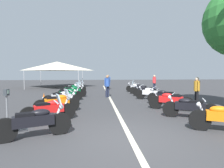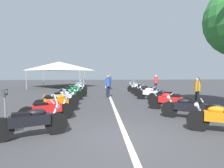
# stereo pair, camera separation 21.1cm
# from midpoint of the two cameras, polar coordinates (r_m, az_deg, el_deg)

# --- Properties ---
(ground_plane) EXTENTS (80.00, 80.00, 0.00)m
(ground_plane) POSITION_cam_midpoint_polar(r_m,az_deg,el_deg) (5.17, 6.11, -17.39)
(ground_plane) COLOR #38383A
(lane_centre_stripe) EXTENTS (26.02, 0.16, 0.01)m
(lane_centre_stripe) POSITION_cam_midpoint_polar(r_m,az_deg,el_deg) (11.84, 0.30, -5.29)
(lane_centre_stripe) COLOR beige
(lane_centre_stripe) RESTS_ON ground_plane
(motorcycle_left_row_0) EXTENTS (0.99, 1.98, 1.22)m
(motorcycle_left_row_0) POSITION_cam_midpoint_polar(r_m,az_deg,el_deg) (5.62, -23.37, -10.89)
(motorcycle_left_row_0) COLOR black
(motorcycle_left_row_0) RESTS_ON ground_plane
(motorcycle_left_row_1) EXTENTS (1.09, 1.88, 1.21)m
(motorcycle_left_row_1) POSITION_cam_midpoint_polar(r_m,az_deg,el_deg) (7.22, -18.99, -7.61)
(motorcycle_left_row_1) COLOR black
(motorcycle_left_row_1) RESTS_ON ground_plane
(motorcycle_left_row_2) EXTENTS (0.93, 2.02, 1.00)m
(motorcycle_left_row_2) POSITION_cam_midpoint_polar(r_m,az_deg,el_deg) (8.78, -16.61, -5.64)
(motorcycle_left_row_2) COLOR black
(motorcycle_left_row_2) RESTS_ON ground_plane
(motorcycle_left_row_3) EXTENTS (0.81, 1.99, 0.99)m
(motorcycle_left_row_3) POSITION_cam_midpoint_polar(r_m,az_deg,el_deg) (10.42, -15.24, -4.19)
(motorcycle_left_row_3) COLOR black
(motorcycle_left_row_3) RESTS_ON ground_plane
(motorcycle_left_row_4) EXTENTS (1.10, 1.84, 1.20)m
(motorcycle_left_row_4) POSITION_cam_midpoint_polar(r_m,az_deg,el_deg) (11.95, -13.24, -3.09)
(motorcycle_left_row_4) COLOR black
(motorcycle_left_row_4) RESTS_ON ground_plane
(motorcycle_left_row_5) EXTENTS (1.10, 2.03, 0.99)m
(motorcycle_left_row_5) POSITION_cam_midpoint_polar(r_m,az_deg,el_deg) (13.50, -11.85, -2.32)
(motorcycle_left_row_5) COLOR black
(motorcycle_left_row_5) RESTS_ON ground_plane
(motorcycle_left_row_6) EXTENTS (1.12, 1.86, 1.20)m
(motorcycle_left_row_6) POSITION_cam_midpoint_polar(r_m,az_deg,el_deg) (15.14, -11.95, -1.64)
(motorcycle_left_row_6) COLOR black
(motorcycle_left_row_6) RESTS_ON ground_plane
(motorcycle_left_row_7) EXTENTS (0.85, 2.07, 1.22)m
(motorcycle_left_row_7) POSITION_cam_midpoint_polar(r_m,az_deg,el_deg) (16.68, -11.03, -1.11)
(motorcycle_left_row_7) COLOR black
(motorcycle_left_row_7) RESTS_ON ground_plane
(motorcycle_right_row_0) EXTENTS (1.05, 1.95, 1.01)m
(motorcycle_right_row_0) POSITION_cam_midpoint_polar(r_m,az_deg,el_deg) (6.52, 32.69, -9.24)
(motorcycle_right_row_0) COLOR black
(motorcycle_right_row_0) RESTS_ON ground_plane
(motorcycle_right_row_1) EXTENTS (1.20, 1.91, 1.01)m
(motorcycle_right_row_1) POSITION_cam_midpoint_polar(r_m,az_deg,el_deg) (7.80, 23.91, -6.92)
(motorcycle_right_row_1) COLOR black
(motorcycle_right_row_1) RESTS_ON ground_plane
(motorcycle_right_row_2) EXTENTS (1.13, 2.01, 1.02)m
(motorcycle_right_row_2) POSITION_cam_midpoint_polar(r_m,az_deg,el_deg) (9.32, 18.67, -5.05)
(motorcycle_right_row_2) COLOR black
(motorcycle_right_row_2) RESTS_ON ground_plane
(motorcycle_right_row_3) EXTENTS (1.24, 1.78, 1.01)m
(motorcycle_right_row_3) POSITION_cam_midpoint_polar(r_m,az_deg,el_deg) (10.75, 17.01, -3.91)
(motorcycle_right_row_3) COLOR black
(motorcycle_right_row_3) RESTS_ON ground_plane
(motorcycle_right_row_4) EXTENTS (1.28, 1.89, 1.00)m
(motorcycle_right_row_4) POSITION_cam_midpoint_polar(r_m,az_deg,el_deg) (12.36, 12.91, -2.87)
(motorcycle_right_row_4) COLOR black
(motorcycle_right_row_4) RESTS_ON ground_plane
(motorcycle_right_row_5) EXTENTS (1.22, 1.77, 0.99)m
(motorcycle_right_row_5) POSITION_cam_midpoint_polar(r_m,az_deg,el_deg) (13.89, 11.16, -2.15)
(motorcycle_right_row_5) COLOR black
(motorcycle_right_row_5) RESTS_ON ground_plane
(motorcycle_right_row_6) EXTENTS (1.04, 1.85, 1.19)m
(motorcycle_right_row_6) POSITION_cam_midpoint_polar(r_m,az_deg,el_deg) (15.42, 9.79, -1.54)
(motorcycle_right_row_6) COLOR black
(motorcycle_right_row_6) RESTS_ON ground_plane
(motorcycle_right_row_7) EXTENTS (1.03, 1.83, 0.99)m
(motorcycle_right_row_7) POSITION_cam_midpoint_polar(r_m,az_deg,el_deg) (16.95, 8.45, -1.09)
(motorcycle_right_row_7) COLOR black
(motorcycle_right_row_7) RESTS_ON ground_plane
(parking_meter) EXTENTS (0.19, 0.14, 1.29)m
(parking_meter) POSITION_cam_midpoint_polar(r_m,az_deg,el_deg) (7.16, -30.30, -4.51)
(parking_meter) COLOR slate
(parking_meter) RESTS_ON ground_plane
(traffic_cone_0) EXTENTS (0.36, 0.36, 0.61)m
(traffic_cone_0) POSITION_cam_midpoint_polar(r_m,az_deg,el_deg) (11.58, -20.34, -4.29)
(traffic_cone_0) COLOR orange
(traffic_cone_0) RESTS_ON ground_plane
(bystander_0) EXTENTS (0.32, 0.50, 1.59)m
(bystander_0) POSITION_cam_midpoint_polar(r_m,az_deg,el_deg) (19.23, -0.53, 0.95)
(bystander_0) COLOR #1E2338
(bystander_0) RESTS_ON ground_plane
(bystander_2) EXTENTS (0.37, 0.43, 1.61)m
(bystander_2) POSITION_cam_midpoint_polar(r_m,az_deg,el_deg) (17.99, 14.15, 0.68)
(bystander_2) COLOR #1E2338
(bystander_2) RESTS_ON ground_plane
(bystander_3) EXTENTS (0.36, 0.44, 1.64)m
(bystander_3) POSITION_cam_midpoint_polar(r_m,az_deg,el_deg) (13.32, -0.88, -0.14)
(bystander_3) COLOR #1E2338
(bystander_3) RESTS_ON ground_plane
(bystander_4) EXTENTS (0.52, 0.32, 1.59)m
(bystander_4) POSITION_cam_midpoint_polar(r_m,az_deg,el_deg) (11.28, 26.11, -1.40)
(bystander_4) COLOR black
(bystander_4) RESTS_ON ground_plane
(event_tent) EXTENTS (6.45, 6.45, 3.20)m
(event_tent) POSITION_cam_midpoint_polar(r_m,az_deg,el_deg) (23.42, -16.29, 5.52)
(event_tent) COLOR beige
(event_tent) RESTS_ON ground_plane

